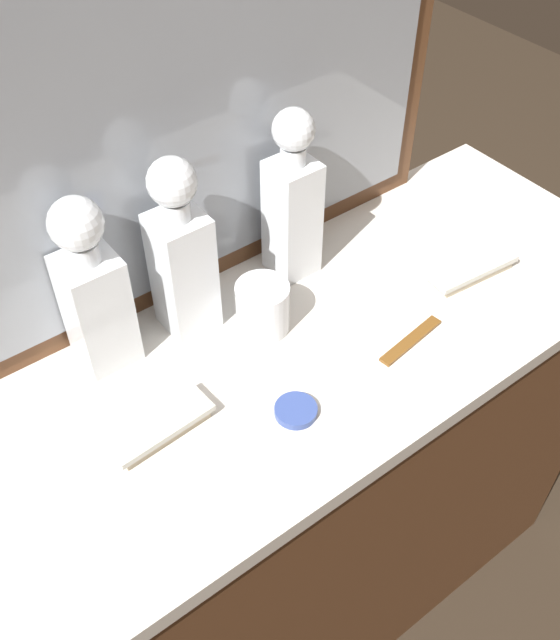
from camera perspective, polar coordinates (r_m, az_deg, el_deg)
The scene contains 11 objects.
ground_plane at distance 1.95m, azimuth 0.00°, elevation -21.17°, with size 6.00×6.00×0.00m, color #2D2319.
dresser at distance 1.54m, azimuth 0.00°, elevation -14.30°, with size 1.40×0.50×0.93m.
dresser_mirror at distance 1.11m, azimuth -7.48°, elevation 15.77°, with size 0.99×0.03×0.65m.
crystal_decanter_far_right at distance 1.14m, azimuth -7.64°, elevation 4.36°, with size 0.08×0.08×0.31m.
crystal_decanter_right at distance 1.23m, azimuth 0.96°, elevation 8.58°, with size 0.08×0.08×0.31m.
crystal_decanter_rear at distance 1.11m, azimuth -14.25°, elevation 1.60°, with size 0.09×0.09×0.30m.
crystal_tumbler_far_left at distance 1.18m, azimuth -1.35°, elevation 0.85°, with size 0.09×0.09×0.09m.
silver_brush_right at distance 1.33m, azimuth 14.70°, elevation 3.83°, with size 0.17×0.07×0.02m.
silver_brush_rear at distance 1.07m, azimuth -9.40°, elevation -8.17°, with size 0.16×0.07×0.02m.
porcelain_dish at distance 1.09m, azimuth 1.24°, elevation -7.07°, with size 0.06×0.06×0.01m.
tortoiseshell_comb at distance 1.20m, azimuth 10.17°, elevation -1.58°, with size 0.14×0.04×0.01m.
Camera 1 is at (-0.47, -0.62, 1.79)m, focal length 41.05 mm.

